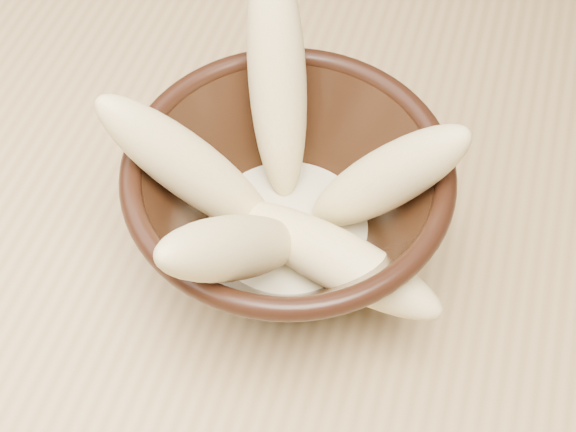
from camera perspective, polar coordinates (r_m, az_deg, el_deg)
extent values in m
cube|color=tan|center=(0.54, 3.84, -11.43)|extent=(1.20, 0.80, 0.04)
cylinder|color=tan|center=(1.18, -19.13, 3.71)|extent=(0.05, 0.05, 0.71)
cylinder|color=black|center=(0.55, 0.00, -2.78)|extent=(0.09, 0.09, 0.01)
cylinder|color=black|center=(0.54, 0.00, -1.64)|extent=(0.09, 0.09, 0.01)
torus|color=black|center=(0.48, 0.00, 3.30)|extent=(0.20, 0.20, 0.01)
cylinder|color=beige|center=(0.53, 0.00, -1.07)|extent=(0.11, 0.11, 0.02)
ellipsoid|color=#DCCD82|center=(0.51, -0.76, 9.72)|extent=(0.08, 0.12, 0.16)
ellipsoid|color=#DCCD82|center=(0.48, -6.89, 3.32)|extent=(0.13, 0.06, 0.14)
ellipsoid|color=#DCCD82|center=(0.48, 6.90, 2.60)|extent=(0.11, 0.04, 0.13)
ellipsoid|color=#DCCD82|center=(0.48, 3.27, -3.00)|extent=(0.15, 0.08, 0.05)
ellipsoid|color=#DCCD82|center=(0.45, -3.62, -2.25)|extent=(0.08, 0.14, 0.14)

